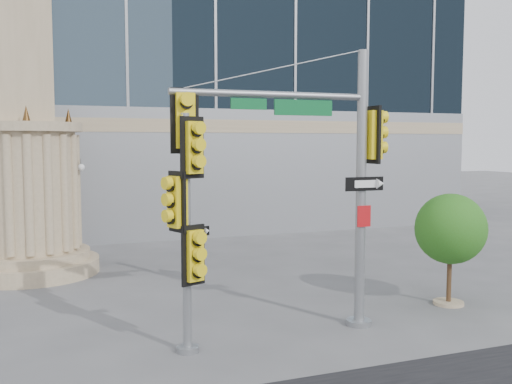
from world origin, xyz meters
name	(u,v)px	position (x,y,z in m)	size (l,w,h in m)	color
ground	(308,337)	(0.00, 0.00, 0.00)	(120.00, 120.00, 0.00)	#545456
monument	(27,110)	(-6.00, 9.00, 5.52)	(4.40, 4.40, 16.60)	tan
main_signal_pole	(317,158)	(0.36, 0.35, 4.09)	(5.13, 0.62, 6.60)	slate
secondary_signal_pole	(187,214)	(-2.80, -0.06, 2.96)	(0.95, 0.68, 5.05)	slate
street_tree	(451,232)	(4.82, 1.05, 2.02)	(1.97, 1.92, 3.06)	tan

